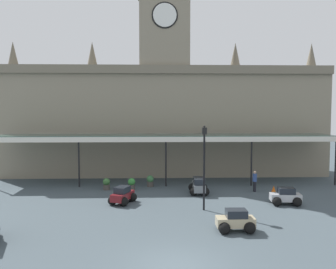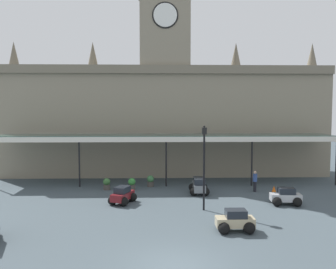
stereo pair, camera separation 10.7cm
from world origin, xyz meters
name	(u,v)px [view 1 (the left image)]	position (x,y,z in m)	size (l,w,h in m)	color
ground_plane	(176,266)	(0.00, 0.00, 0.00)	(140.00, 140.00, 0.00)	#404C52
station_building	(164,111)	(0.00, 21.55, 6.46)	(32.19, 5.56, 19.25)	gray
entrance_canopy	(165,137)	(0.00, 16.67, 4.18)	(29.68, 3.26, 4.33)	#38564C
car_beige_sedan	(235,222)	(3.45, 4.10, 0.50)	(2.05, 1.52, 1.19)	tan
car_silver_sedan	(286,197)	(8.11, 9.27, 0.50)	(2.13, 1.66, 1.19)	#B2B5BA
car_maroon_sedan	(123,196)	(-3.19, 10.00, 0.50)	(1.97, 2.23, 1.19)	maroon
car_grey_estate	(199,186)	(2.50, 12.67, 0.56)	(1.59, 2.28, 1.27)	slate
pedestrian_beside_cars	(255,180)	(7.07, 13.22, 0.91)	(0.34, 0.39, 1.67)	black
victorian_lamppost	(204,158)	(2.29, 8.15, 3.40)	(0.30, 0.30, 5.54)	black
traffic_cone	(274,189)	(8.44, 12.69, 0.29)	(0.40, 0.40, 0.57)	orange
planter_forecourt_centre	(132,184)	(-2.85, 14.19, 0.49)	(0.60, 0.60, 0.96)	#47423D
planter_by_canopy	(106,184)	(-4.92, 14.23, 0.49)	(0.60, 0.60, 0.96)	#47423D
planter_near_kerb	(150,181)	(-1.35, 15.33, 0.49)	(0.60, 0.60, 0.96)	#47423D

